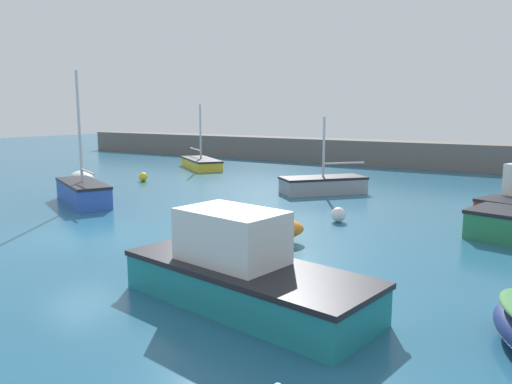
# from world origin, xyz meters

# --- Properties ---
(ground_plane) EXTENTS (120.00, 120.00, 0.20)m
(ground_plane) POSITION_xyz_m (0.00, 0.00, -0.10)
(ground_plane) COLOR #235B7A
(harbor_breakwater) EXTENTS (58.79, 2.80, 1.90)m
(harbor_breakwater) POSITION_xyz_m (0.00, 26.97, 0.95)
(harbor_breakwater) COLOR #66605B
(harbor_breakwater) RESTS_ON ground_plane
(rowboat_white_midwater) EXTENTS (3.60, 2.93, 0.89)m
(rowboat_white_midwater) POSITION_xyz_m (5.18, 2.50, 0.44)
(rowboat_white_midwater) COLOR orange
(rowboat_white_midwater) RESTS_ON ground_plane
(dinghy_near_pier) EXTENTS (2.39, 1.89, 0.78)m
(dinghy_near_pier) POSITION_xyz_m (-9.89, 7.93, 0.39)
(dinghy_near_pier) COLOR white
(dinghy_near_pier) RESTS_ON ground_plane
(sailboat_tall_mast) EXTENTS (4.67, 3.26, 5.93)m
(sailboat_tall_mast) POSITION_xyz_m (-4.91, 4.03, 0.54)
(sailboat_tall_mast) COLOR #2D56B7
(sailboat_tall_mast) RESTS_ON ground_plane
(sailboat_twin_hulled) EXTENTS (4.13, 4.38, 3.88)m
(sailboat_twin_hulled) POSITION_xyz_m (3.07, 12.53, 0.44)
(sailboat_twin_hulled) COLOR gray
(sailboat_twin_hulled) RESTS_ON ground_plane
(sailboat_short_mast) EXTENTS (5.21, 4.47, 4.61)m
(sailboat_short_mast) POSITION_xyz_m (-9.10, 17.80, 0.40)
(sailboat_short_mast) COLOR yellow
(sailboat_short_mast) RESTS_ON ground_plane
(motorboat_grey_hull) EXTENTS (6.14, 3.01, 2.06)m
(motorboat_grey_hull) POSITION_xyz_m (7.84, -1.95, 0.73)
(motorboat_grey_hull) COLOR teal
(motorboat_grey_hull) RESTS_ON ground_plane
(mooring_buoy_white) EXTENTS (0.57, 0.57, 0.57)m
(mooring_buoy_white) POSITION_xyz_m (6.39, 6.73, 0.28)
(mooring_buoy_white) COLOR white
(mooring_buoy_white) RESTS_ON ground_plane
(mooring_buoy_yellow) EXTENTS (0.52, 0.52, 0.52)m
(mooring_buoy_yellow) POSITION_xyz_m (-7.86, 10.74, 0.26)
(mooring_buoy_yellow) COLOR yellow
(mooring_buoy_yellow) RESTS_ON ground_plane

